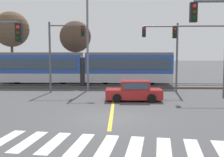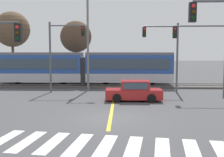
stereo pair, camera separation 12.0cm
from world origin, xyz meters
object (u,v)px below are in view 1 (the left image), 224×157
(bare_tree_far_west, at_px, (11,29))
(traffic_light_far_right, at_px, (166,47))
(sedan_crossing, at_px, (134,91))
(light_rail_tram, at_px, (84,67))
(traffic_light_far_left, at_px, (61,46))
(traffic_light_mid_right, at_px, (207,47))
(street_lamp_centre, at_px, (89,35))
(bare_tree_west, at_px, (75,37))

(bare_tree_far_west, bearing_deg, traffic_light_far_right, -27.10)
(sedan_crossing, relative_size, bare_tree_far_west, 0.49)
(light_rail_tram, xyz_separation_m, traffic_light_far_left, (-1.44, -4.57, 2.13))
(traffic_light_mid_right, distance_m, street_lamp_centre, 10.66)
(traffic_light_far_left, bearing_deg, bare_tree_far_west, 130.90)
(traffic_light_far_right, height_order, traffic_light_far_left, traffic_light_far_left)
(bare_tree_far_west, xyz_separation_m, bare_tree_west, (8.03, -0.74, -0.96))
(sedan_crossing, xyz_separation_m, traffic_light_far_left, (-6.35, 4.19, 3.48))
(light_rail_tram, distance_m, traffic_light_far_right, 9.20)
(traffic_light_mid_right, relative_size, bare_tree_far_west, 0.71)
(traffic_light_far_right, bearing_deg, bare_tree_west, 139.07)
(traffic_light_mid_right, bearing_deg, traffic_light_far_left, 167.43)
(sedan_crossing, height_order, bare_tree_west, bare_tree_west)
(bare_tree_far_west, bearing_deg, traffic_light_mid_right, -30.81)
(light_rail_tram, distance_m, bare_tree_west, 5.52)
(traffic_light_mid_right, height_order, bare_tree_far_west, bare_tree_far_west)
(light_rail_tram, relative_size, traffic_light_far_left, 2.92)
(sedan_crossing, height_order, street_lamp_centre, street_lamp_centre)
(sedan_crossing, bearing_deg, bare_tree_far_west, 136.85)
(light_rail_tram, xyz_separation_m, bare_tree_west, (-1.54, 4.07, 3.39))
(sedan_crossing, distance_m, bare_tree_far_west, 20.65)
(traffic_light_far_right, relative_size, bare_tree_far_west, 0.73)
(traffic_light_far_right, bearing_deg, sedan_crossing, -123.43)
(bare_tree_far_west, bearing_deg, traffic_light_far_left, -49.10)
(light_rail_tram, height_order, bare_tree_west, bare_tree_west)
(light_rail_tram, distance_m, traffic_light_far_left, 5.25)
(sedan_crossing, xyz_separation_m, bare_tree_west, (-6.44, 12.83, 4.74))
(light_rail_tram, height_order, traffic_light_far_left, traffic_light_far_left)
(street_lamp_centre, relative_size, bare_tree_far_west, 1.09)
(traffic_light_mid_right, relative_size, bare_tree_west, 0.83)
(traffic_light_far_right, distance_m, traffic_light_far_left, 9.40)
(light_rail_tram, xyz_separation_m, sedan_crossing, (4.90, -8.76, -1.35))
(light_rail_tram, distance_m, bare_tree_far_west, 11.57)
(light_rail_tram, distance_m, street_lamp_centre, 4.62)
(sedan_crossing, bearing_deg, traffic_light_far_left, 146.60)
(street_lamp_centre, distance_m, bare_tree_west, 7.68)
(traffic_light_far_right, distance_m, street_lamp_centre, 7.16)
(sedan_crossing, bearing_deg, street_lamp_centre, 125.47)
(traffic_light_mid_right, distance_m, traffic_light_far_left, 12.46)
(light_rail_tram, bearing_deg, traffic_light_far_right, -27.58)
(traffic_light_mid_right, relative_size, traffic_light_far_right, 0.98)
(traffic_light_mid_right, height_order, traffic_light_far_left, traffic_light_far_left)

